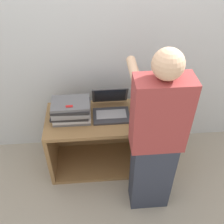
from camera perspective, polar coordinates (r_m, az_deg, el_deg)
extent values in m
plane|color=#9E9384|center=(2.76, 0.32, -14.72)|extent=(12.00, 12.00, 0.00)
cube|color=silver|center=(2.44, -0.88, 14.62)|extent=(8.00, 0.05, 2.40)
cube|color=olive|center=(2.46, -0.15, -1.29)|extent=(1.23, 0.52, 0.04)
cube|color=olive|center=(2.90, -0.13, -10.33)|extent=(1.23, 0.52, 0.04)
cube|color=olive|center=(2.70, -12.95, -6.78)|extent=(0.04, 0.52, 0.57)
cube|color=olive|center=(2.77, 12.34, -5.31)|extent=(0.04, 0.52, 0.57)
cube|color=olive|center=(2.84, -0.53, -2.67)|extent=(1.16, 0.04, 0.57)
cube|color=#333338|center=(2.44, -0.15, -0.80)|extent=(0.34, 0.23, 0.02)
cube|color=gray|center=(2.44, -0.17, -0.45)|extent=(0.28, 0.13, 0.00)
cube|color=#333338|center=(2.50, -0.46, 3.62)|extent=(0.34, 0.10, 0.21)
cube|color=black|center=(2.49, -0.45, 3.60)|extent=(0.30, 0.09, 0.18)
cube|color=slate|center=(2.45, -8.64, -1.09)|extent=(0.34, 0.23, 0.03)
cube|color=#B7B7BC|center=(2.43, -8.66, -0.64)|extent=(0.34, 0.23, 0.03)
cube|color=#232326|center=(2.42, -9.14, -0.14)|extent=(0.35, 0.24, 0.03)
cube|color=gray|center=(2.40, -8.89, 0.35)|extent=(0.34, 0.23, 0.03)
cube|color=gray|center=(2.37, -8.83, 0.72)|extent=(0.35, 0.24, 0.03)
cube|color=#232326|center=(2.36, -8.98, 1.24)|extent=(0.35, 0.24, 0.03)
cube|color=slate|center=(2.35, -9.03, 1.91)|extent=(0.34, 0.23, 0.03)
cube|color=slate|center=(2.49, 8.41, -0.18)|extent=(0.34, 0.23, 0.03)
cube|color=#232326|center=(2.48, 8.52, 0.30)|extent=(0.35, 0.24, 0.03)
cube|color=#232326|center=(2.46, 8.47, 0.78)|extent=(0.35, 0.24, 0.03)
cube|color=#232326|center=(2.44, 8.47, 1.19)|extent=(0.35, 0.24, 0.03)
cube|color=#232326|center=(2.42, 8.74, 1.65)|extent=(0.35, 0.24, 0.03)
cube|color=#2D3342|center=(2.36, 8.46, -13.24)|extent=(0.34, 0.20, 0.76)
cube|color=#993838|center=(1.86, 10.45, -0.64)|extent=(0.40, 0.20, 0.60)
sphere|color=#DBAD89|center=(1.63, 12.13, 10.14)|extent=(0.21, 0.21, 0.21)
cylinder|color=#DBAD89|center=(1.91, 4.76, 8.99)|extent=(0.07, 0.32, 0.07)
cylinder|color=#DBAD89|center=(1.99, 14.04, 9.14)|extent=(0.07, 0.32, 0.07)
cube|color=red|center=(2.29, -9.29, 1.24)|extent=(0.06, 0.02, 0.01)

